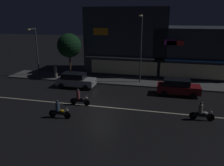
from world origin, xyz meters
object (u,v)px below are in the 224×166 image
streetlamp_west (36,47)px  parked_car_trailing (178,87)px  pedestrian_on_sidewalk (56,72)px  motorcycle_opposite_lane (59,110)px  motorcycle_trailing_far (79,98)px  motorcycle_following (201,113)px  streetlamp_mid (141,44)px  parked_car_near_kerb (76,80)px  traffic_cone (75,81)px

streetlamp_west → parked_car_trailing: bearing=-10.7°
streetlamp_west → pedestrian_on_sidewalk: size_ratio=3.53×
motorcycle_opposite_lane → motorcycle_trailing_far: (0.57, 2.97, 0.00)m
motorcycle_following → streetlamp_mid: bearing=-51.3°
parked_car_trailing → motorcycle_following: parked_car_trailing is taller
streetlamp_west → streetlamp_mid: size_ratio=0.79×
pedestrian_on_sidewalk → streetlamp_west: bearing=-118.0°
streetlamp_west → parked_car_near_kerb: streetlamp_west is taller
motorcycle_following → motorcycle_opposite_lane: 11.24m
streetlamp_west → motorcycle_opposite_lane: streetlamp_west is taller
pedestrian_on_sidewalk → motorcycle_opposite_lane: pedestrian_on_sidewalk is taller
pedestrian_on_sidewalk → parked_car_near_kerb: 4.83m
streetlamp_mid → parked_car_trailing: bearing=-37.0°
motorcycle_opposite_lane → motorcycle_trailing_far: size_ratio=1.00×
streetlamp_mid → pedestrian_on_sidewalk: streetlamp_mid is taller
parked_car_near_kerb → traffic_cone: size_ratio=7.82×
parked_car_near_kerb → motorcycle_following: parked_car_near_kerb is taller
streetlamp_mid → motorcycle_opposite_lane: (-5.10, -11.18, -4.11)m
parked_car_near_kerb → motorcycle_following: (12.81, -5.65, -0.24)m
streetlamp_west → motorcycle_following: (19.63, -9.11, -3.25)m
motorcycle_opposite_lane → traffic_cone: (-2.42, 9.22, -0.36)m
traffic_cone → streetlamp_west: bearing=161.1°
parked_car_trailing → traffic_cone: parked_car_trailing is taller
pedestrian_on_sidewalk → motorcycle_following: size_ratio=0.93×
streetlamp_mid → pedestrian_on_sidewalk: (-10.79, -0.45, -3.79)m
streetlamp_west → motorcycle_opposite_lane: 14.60m
parked_car_near_kerb → parked_car_trailing: 11.22m
streetlamp_west → traffic_cone: bearing=-18.9°
streetlamp_west → streetlamp_mid: bearing=-0.6°
streetlamp_west → motorcycle_trailing_far: bearing=-42.4°
motorcycle_trailing_far → motorcycle_opposite_lane: bearing=77.8°
streetlamp_mid → motorcycle_following: streetlamp_mid is taller
parked_car_trailing → traffic_cone: size_ratio=7.82×
parked_car_near_kerb → streetlamp_west: bearing=153.0°
streetlamp_west → motorcycle_opposite_lane: bearing=-52.8°
streetlamp_west → motorcycle_following: 21.88m
traffic_cone → motorcycle_following: bearing=-27.5°
streetlamp_west → parked_car_trailing: (18.03, -3.41, -3.01)m
streetlamp_mid → motorcycle_opposite_lane: size_ratio=4.16×
motorcycle_following → traffic_cone: size_ratio=3.45×
streetlamp_mid → pedestrian_on_sidewalk: 11.44m
pedestrian_on_sidewalk → motorcycle_opposite_lane: bearing=11.5°
motorcycle_opposite_lane → traffic_cone: 9.54m
traffic_cone → parked_car_near_kerb: bearing=-65.2°
parked_car_trailing → motorcycle_trailing_far: bearing=-150.8°
streetlamp_mid → motorcycle_opposite_lane: 12.96m
streetlamp_mid → parked_car_near_kerb: 8.58m
parked_car_trailing → parked_car_near_kerb: bearing=-179.7°
parked_car_trailing → motorcycle_opposite_lane: 12.32m
motorcycle_opposite_lane → traffic_cone: bearing=-83.9°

